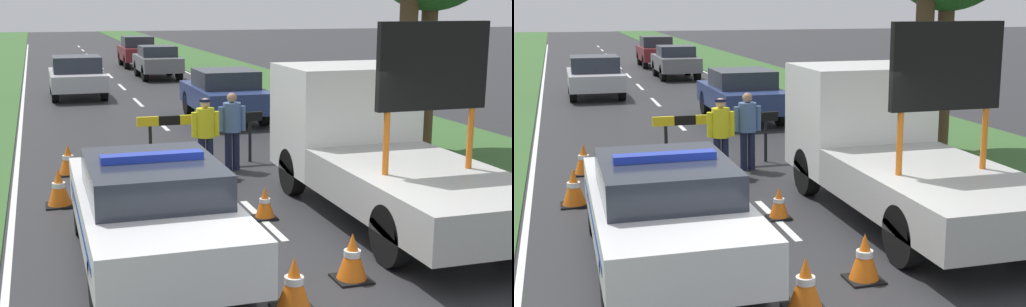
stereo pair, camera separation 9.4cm
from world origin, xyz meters
The scene contains 17 objects.
ground_plane centered at (0.00, 0.00, 0.00)m, with size 160.00×160.00×0.00m, color #28282B.
lane_markings centered at (0.00, 20.33, 0.00)m, with size 7.82×67.32×0.01m.
grass_verge_right centered at (6.08, 20.00, 0.01)m, with size 4.24×120.00×0.03m.
police_car centered at (-1.98, 1.11, 0.74)m, with size 1.90×4.96×1.52m.
work_truck centered at (1.98, 2.53, 1.10)m, with size 2.21×5.97×3.17m.
road_barrier centered at (-0.06, 6.62, 0.91)m, with size 2.72×0.08×1.10m.
police_officer centered at (-0.18, 5.66, 0.93)m, with size 0.56×0.36×1.57m.
pedestrian_civilian centered at (0.46, 5.99, 0.95)m, with size 0.58×0.37×1.62m.
traffic_cone_near_police centered at (0.06, 2.53, 0.25)m, with size 0.37×0.37×0.52m.
traffic_cone_centre_front centered at (0.30, -0.30, 0.31)m, with size 0.45×0.45×0.62m.
traffic_cone_near_truck centered at (-0.71, -0.93, 0.32)m, with size 0.46×0.46×0.64m.
traffic_cone_behind_barrier centered at (-2.84, 6.53, 0.31)m, with size 0.46×0.46×0.63m.
traffic_cone_lane_edge centered at (-3.09, 4.23, 0.32)m, with size 0.47×0.47×0.65m.
queued_car_hatch_blue centered at (1.95, 12.30, 0.79)m, with size 1.89×4.13×1.50m.
queued_car_sedan_silver centered at (-1.92, 18.89, 0.78)m, with size 1.92×4.07×1.51m.
queued_car_suv_grey centered at (2.00, 24.68, 0.78)m, with size 1.76×3.94×1.49m.
queued_car_wagon_maroon centered at (1.96, 30.96, 0.84)m, with size 1.75×3.93×1.63m.
Camera 1 is at (-3.34, -8.01, 3.43)m, focal length 50.00 mm.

